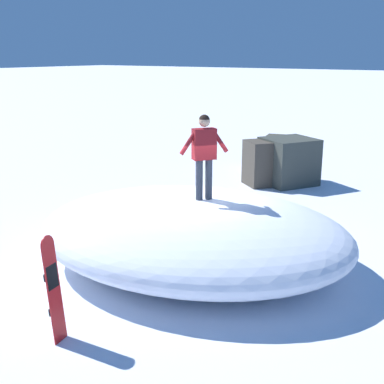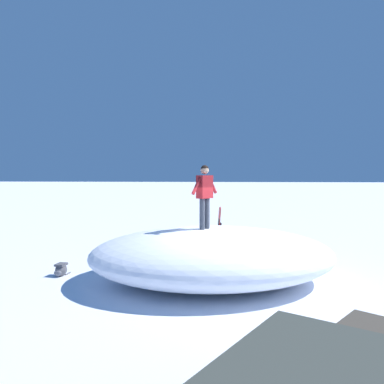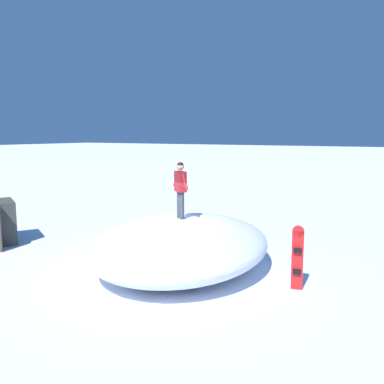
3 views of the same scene
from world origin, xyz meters
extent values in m
plane|color=white|center=(0.00, 0.00, 0.00)|extent=(240.00, 240.00, 0.00)
ellipsoid|color=white|center=(0.56, 0.39, 0.70)|extent=(6.08, 7.27, 1.41)
cylinder|color=#333842|center=(0.51, 0.53, 1.81)|extent=(0.14, 0.14, 0.80)
cylinder|color=#333842|center=(0.35, 0.65, 1.81)|extent=(0.14, 0.14, 0.80)
cube|color=maroon|center=(0.43, 0.59, 2.51)|extent=(0.49, 0.44, 0.60)
sphere|color=tan|center=(0.43, 0.59, 2.95)|extent=(0.22, 0.22, 0.22)
cylinder|color=maroon|center=(0.68, 0.41, 2.56)|extent=(0.36, 0.29, 0.50)
cylinder|color=maroon|center=(0.18, 0.77, 2.56)|extent=(0.36, 0.29, 0.50)
sphere|color=black|center=(0.43, 0.59, 2.97)|extent=(0.21, 0.21, 0.21)
cube|color=red|center=(4.01, 0.30, 0.77)|extent=(0.31, 0.19, 1.53)
cylinder|color=red|center=(4.02, 0.25, 1.53)|extent=(0.29, 0.10, 0.29)
cube|color=black|center=(4.01, 0.29, 1.04)|extent=(0.24, 0.09, 0.37)
cube|color=black|center=(4.02, 0.24, 1.04)|extent=(0.20, 0.12, 0.11)
cube|color=black|center=(4.02, 0.28, 0.49)|extent=(0.20, 0.12, 0.11)
ellipsoid|color=#4C4C51|center=(0.63, 4.60, 0.18)|extent=(0.40, 0.34, 0.35)
ellipsoid|color=slate|center=(0.46, 4.62, 0.12)|extent=(0.13, 0.24, 0.17)
cube|color=#4C4C51|center=(0.63, 4.60, 0.32)|extent=(0.34, 0.29, 0.06)
cylinder|color=#4C4C51|center=(0.82, 4.49, 0.01)|extent=(0.26, 0.07, 0.04)
cylinder|color=#4C4C51|center=(0.84, 4.66, 0.01)|extent=(0.26, 0.07, 0.04)
camera|label=1|loc=(8.36, 5.77, 4.20)|focal=46.72mm
camera|label=2|loc=(-9.25, 0.03, 2.85)|focal=34.88mm
camera|label=3|loc=(6.68, -9.51, 3.90)|focal=38.41mm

